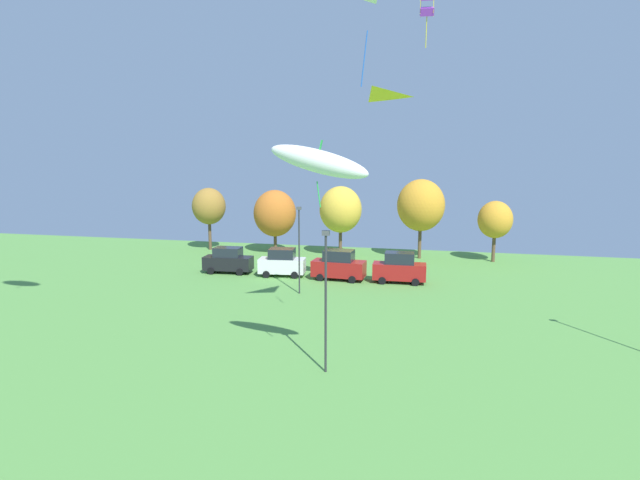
{
  "coord_description": "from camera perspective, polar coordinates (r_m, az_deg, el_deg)",
  "views": [
    {
      "loc": [
        2.51,
        1.04,
        10.44
      ],
      "look_at": [
        -0.55,
        14.19,
        8.28
      ],
      "focal_mm": 28.0,
      "sensor_mm": 36.0,
      "label": 1
    }
  ],
  "objects": [
    {
      "name": "kite_flying_3",
      "position": [
        22.07,
        -0.15,
        8.97
      ],
      "size": [
        4.79,
        1.42,
        3.07
      ],
      "color": "white"
    },
    {
      "name": "parked_car_leftmost",
      "position": [
        47.35,
        -10.46,
        -2.31
      ],
      "size": [
        4.59,
        2.13,
        2.44
      ],
      "rotation": [
        0.0,
        0.0,
        0.06
      ],
      "color": "black",
      "rests_on": "ground"
    },
    {
      "name": "light_post_1",
      "position": [
        38.92,
        -2.4,
        -0.64
      ],
      "size": [
        0.36,
        0.2,
        6.9
      ],
      "color": "#2D2D33",
      "rests_on": "ground"
    },
    {
      "name": "parked_car_rightmost_in_row",
      "position": [
        43.36,
        9.06,
        -3.19
      ],
      "size": [
        4.55,
        2.06,
        2.66
      ],
      "rotation": [
        0.0,
        0.0,
        0.03
      ],
      "color": "maroon",
      "rests_on": "ground"
    },
    {
      "name": "treeline_tree_3",
      "position": [
        53.95,
        11.45,
        3.9
      ],
      "size": [
        5.01,
        5.01,
        8.48
      ],
      "color": "brown",
      "rests_on": "ground"
    },
    {
      "name": "kite_flying_0",
      "position": [
        25.33,
        6.71,
        25.36
      ],
      "size": [
        2.88,
        3.09,
        3.92
      ],
      "color": "white"
    },
    {
      "name": "light_post_2",
      "position": [
        24.4,
        0.66,
        -6.26
      ],
      "size": [
        0.36,
        0.2,
        7.13
      ],
      "color": "#2D2D33",
      "rests_on": "ground"
    },
    {
      "name": "treeline_tree_2",
      "position": [
        54.69,
        2.37,
        3.5
      ],
      "size": [
        4.63,
        4.63,
        7.66
      ],
      "color": "brown",
      "rests_on": "ground"
    },
    {
      "name": "treeline_tree_4",
      "position": [
        54.31,
        19.39,
        2.19
      ],
      "size": [
        3.49,
        3.49,
        6.33
      ],
      "color": "brown",
      "rests_on": "ground"
    },
    {
      "name": "treeline_tree_1",
      "position": [
        56.53,
        -5.18,
        3.05
      ],
      "size": [
        4.79,
        4.79,
        7.15
      ],
      "color": "brown",
      "rests_on": "ground"
    },
    {
      "name": "treeline_tree_0",
      "position": [
        59.69,
        -12.58,
        3.77
      ],
      "size": [
        3.88,
        3.88,
        7.27
      ],
      "color": "brown",
      "rests_on": "ground"
    },
    {
      "name": "parked_car_third_from_left",
      "position": [
        43.95,
        2.15,
        -2.91
      ],
      "size": [
        4.73,
        2.31,
        2.66
      ],
      "rotation": [
        0.0,
        0.0,
        -0.06
      ],
      "color": "maroon",
      "rests_on": "ground"
    },
    {
      "name": "kite_flying_6",
      "position": [
        35.06,
        5.91,
        15.48
      ],
      "size": [
        3.55,
        3.31,
        0.81
      ],
      "color": "yellow"
    },
    {
      "name": "kite_flying_4",
      "position": [
        33.38,
        12.15,
        24.87
      ],
      "size": [
        0.88,
        0.97,
        3.27
      ],
      "color": "purple"
    },
    {
      "name": "parked_car_second_from_left",
      "position": [
        45.46,
        -4.36,
        -2.6
      ],
      "size": [
        4.33,
        2.36,
        2.54
      ],
      "rotation": [
        0.0,
        0.0,
        0.11
      ],
      "color": "silver",
      "rests_on": "ground"
    }
  ]
}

